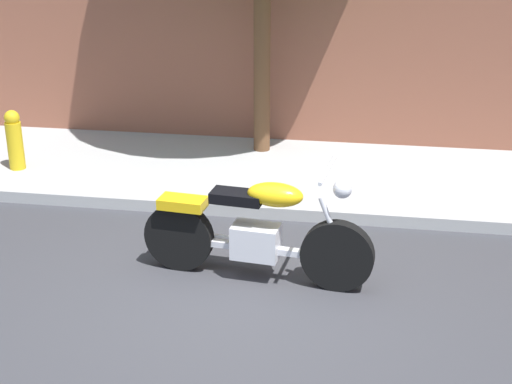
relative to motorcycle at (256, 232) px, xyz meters
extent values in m
plane|color=#38383D|center=(-0.08, -0.43, -0.48)|extent=(60.00, 60.00, 0.00)
cube|color=#AAAAAA|center=(-0.08, 2.62, -0.41)|extent=(21.25, 2.50, 0.14)
cylinder|color=black|center=(0.76, -0.09, -0.14)|extent=(0.69, 0.20, 0.68)
cylinder|color=black|center=(-0.76, 0.08, -0.14)|extent=(0.69, 0.20, 0.68)
cube|color=silver|center=(0.00, 0.00, -0.09)|extent=(0.47, 0.33, 0.32)
cube|color=silver|center=(0.00, 0.00, -0.16)|extent=(1.38, 0.23, 0.06)
ellipsoid|color=yellow|center=(0.18, -0.02, 0.40)|extent=(0.55, 0.32, 0.22)
cube|color=black|center=(-0.18, 0.02, 0.34)|extent=(0.50, 0.29, 0.10)
cube|color=yellow|center=(-0.71, 0.07, 0.22)|extent=(0.46, 0.29, 0.10)
cylinder|color=silver|center=(0.71, -0.08, 0.14)|extent=(0.27, 0.08, 0.58)
cylinder|color=silver|center=(0.65, -0.08, 0.68)|extent=(0.11, 0.70, 0.04)
sphere|color=silver|center=(0.78, -0.09, 0.52)|extent=(0.17, 0.17, 0.17)
cylinder|color=silver|center=(-0.23, 0.18, -0.19)|extent=(0.81, 0.18, 0.09)
cylinder|color=brown|center=(-0.46, 3.38, 1.12)|extent=(0.22, 0.22, 3.20)
cylinder|color=gold|center=(-3.42, 2.14, -0.10)|extent=(0.20, 0.20, 0.75)
sphere|color=gold|center=(-3.42, 2.14, 0.33)|extent=(0.19, 0.19, 0.19)
camera|label=1|loc=(1.00, -6.23, 2.94)|focal=52.47mm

